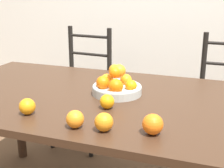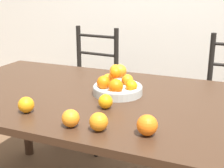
{
  "view_description": "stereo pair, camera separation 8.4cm",
  "coord_description": "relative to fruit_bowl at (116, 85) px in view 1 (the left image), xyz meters",
  "views": [
    {
      "loc": [
        0.58,
        -1.47,
        1.33
      ],
      "look_at": [
        0.07,
        -0.02,
        0.85
      ],
      "focal_mm": 50.0,
      "sensor_mm": 36.0,
      "label": 1
    },
    {
      "loc": [
        0.66,
        -1.44,
        1.33
      ],
      "look_at": [
        0.07,
        -0.02,
        0.85
      ],
      "focal_mm": 50.0,
      "sensor_mm": 36.0,
      "label": 2
    }
  ],
  "objects": [
    {
      "name": "orange_loose_1",
      "position": [
        -0.29,
        -0.4,
        -0.01
      ],
      "size": [
        0.07,
        0.07,
        0.07
      ],
      "color": "orange",
      "rests_on": "dining_table"
    },
    {
      "name": "fruit_bowl",
      "position": [
        0.0,
        0.0,
        0.0
      ],
      "size": [
        0.27,
        0.27,
        0.17
      ],
      "color": "#B2B7B2",
      "rests_on": "dining_table"
    },
    {
      "name": "dining_table",
      "position": [
        -0.06,
        -0.06,
        -0.13
      ],
      "size": [
        1.92,
        1.04,
        0.77
      ],
      "color": "#382316",
      "rests_on": "ground_plane"
    },
    {
      "name": "orange_loose_3",
      "position": [
        0.1,
        -0.45,
        -0.01
      ],
      "size": [
        0.08,
        0.08,
        0.08
      ],
      "color": "orange",
      "rests_on": "dining_table"
    },
    {
      "name": "chair_left",
      "position": [
        -0.58,
        0.81,
        -0.35
      ],
      "size": [
        0.45,
        0.43,
        1.01
      ],
      "rotation": [
        0.0,
        0.0,
        -0.09
      ],
      "color": "black",
      "rests_on": "ground_plane"
    },
    {
      "name": "orange_loose_2",
      "position": [
        -0.02,
        -0.46,
        -0.01
      ],
      "size": [
        0.07,
        0.07,
        0.07
      ],
      "color": "orange",
      "rests_on": "dining_table"
    },
    {
      "name": "orange_loose_0",
      "position": [
        0.29,
        -0.41,
        -0.01
      ],
      "size": [
        0.08,
        0.08,
        0.08
      ],
      "color": "orange",
      "rests_on": "dining_table"
    },
    {
      "name": "orange_loose_4",
      "position": [
        0.03,
        -0.22,
        -0.01
      ],
      "size": [
        0.07,
        0.07,
        0.07
      ],
      "color": "orange",
      "rests_on": "dining_table"
    }
  ]
}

